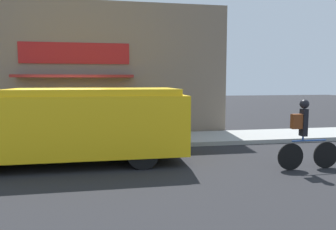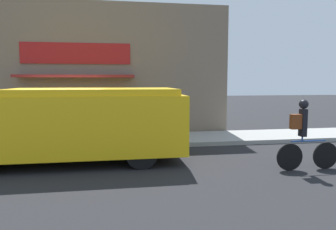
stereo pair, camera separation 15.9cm
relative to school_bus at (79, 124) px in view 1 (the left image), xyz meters
name	(u,v)px [view 1 (the left image)]	position (x,y,z in m)	size (l,w,h in m)	color
ground_plane	(63,152)	(-0.62, 1.41, -1.04)	(70.00, 70.00, 0.00)	#232326
sidewalk	(67,142)	(-0.62, 2.55, -0.97)	(28.00, 2.28, 0.15)	#999993
storefront	(70,70)	(-0.61, 3.84, 1.54)	(12.31, 1.08, 5.16)	#756656
school_bus	(79,124)	(0.00, 0.00, 0.00)	(6.26, 2.79, 1.98)	yellow
cyclist	(305,135)	(5.52, -1.78, -0.19)	(1.64, 0.23, 1.74)	black
trash_bin	(5,125)	(-2.77, 3.22, -0.40)	(0.48, 0.48, 0.98)	slate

